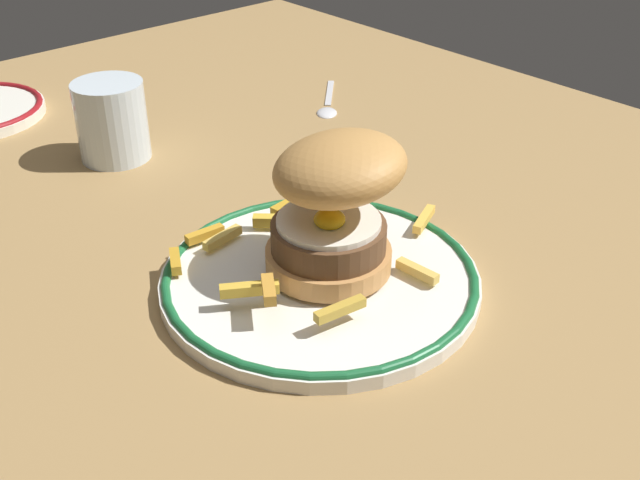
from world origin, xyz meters
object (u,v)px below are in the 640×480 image
(dinner_plate, at_px, (320,278))
(spoon, at_px, (327,106))
(burger, at_px, (334,203))
(water_glass, at_px, (113,126))

(dinner_plate, distance_m, spoon, 0.40)
(burger, bearing_deg, spoon, 138.41)
(dinner_plate, xyz_separation_m, burger, (0.00, 0.01, 0.07))
(burger, xyz_separation_m, spoon, (-0.29, 0.26, -0.07))
(dinner_plate, xyz_separation_m, spoon, (-0.29, 0.27, -0.00))
(burger, relative_size, spoon, 1.48)
(dinner_plate, relative_size, water_glass, 3.08)
(water_glass, relative_size, spoon, 0.82)
(dinner_plate, distance_m, water_glass, 0.34)
(water_glass, xyz_separation_m, spoon, (0.05, 0.27, -0.03))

